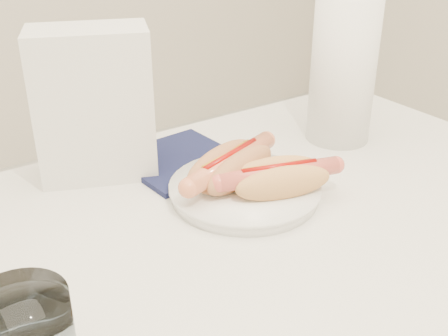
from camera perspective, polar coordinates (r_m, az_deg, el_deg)
table at (r=0.72m, az=0.66°, el=-13.51°), size 1.20×0.80×0.75m
plate at (r=0.81m, az=2.13°, el=-2.44°), size 0.28×0.28×0.02m
hotdog_left at (r=0.80m, az=0.69°, el=0.10°), size 0.19×0.12×0.05m
hotdog_right at (r=0.78m, az=5.60°, el=-1.07°), size 0.18×0.10×0.05m
napkin_box at (r=0.86m, az=-13.12°, el=6.33°), size 0.19×0.15×0.23m
navy_napkin at (r=0.91m, az=-4.54°, el=0.82°), size 0.18×0.18×0.01m
paper_towel_roll at (r=0.98m, az=12.04°, el=9.64°), size 0.13×0.13×0.25m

